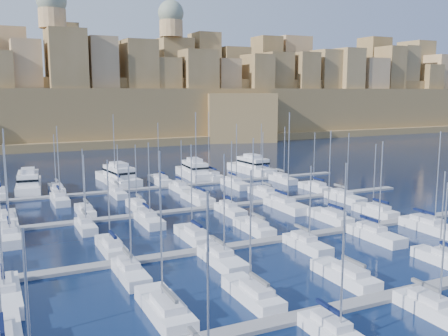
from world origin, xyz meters
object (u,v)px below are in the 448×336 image
sailboat_4 (443,259)px  motor_yacht_a (29,183)px  sailboat_2 (253,294)px  motor_yacht_c (194,171)px  motor_yacht_b (118,176)px  motor_yacht_d (252,166)px

sailboat_4 → motor_yacht_a: size_ratio=0.72×
sailboat_2 → sailboat_4: size_ratio=1.16×
sailboat_2 → sailboat_4: bearing=-1.3°
sailboat_4 → motor_yacht_c: size_ratio=0.75×
motor_yacht_b → motor_yacht_d: bearing=-0.5°
motor_yacht_c → motor_yacht_d: 16.23m
sailboat_2 → sailboat_4: (26.36, -0.60, -0.03)m
motor_yacht_a → sailboat_2: bearing=-77.0°
motor_yacht_a → motor_yacht_b: size_ratio=0.94×
motor_yacht_a → motor_yacht_b: (19.36, 0.44, 0.00)m
motor_yacht_a → motor_yacht_b: bearing=1.3°
motor_yacht_a → motor_yacht_c: bearing=-0.3°
sailboat_2 → motor_yacht_c: 72.90m
motor_yacht_a → sailboat_4: bearing=-58.9°
motor_yacht_a → motor_yacht_c: same height
sailboat_4 → motor_yacht_c: 70.30m
sailboat_4 → motor_yacht_d: size_ratio=0.71×
sailboat_2 → motor_yacht_c: sailboat_2 is taller
motor_yacht_a → motor_yacht_d: size_ratio=0.99×
sailboat_2 → motor_yacht_d: bearing=61.4°
sailboat_4 → motor_yacht_c: sailboat_4 is taller
motor_yacht_a → motor_yacht_b: 19.36m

